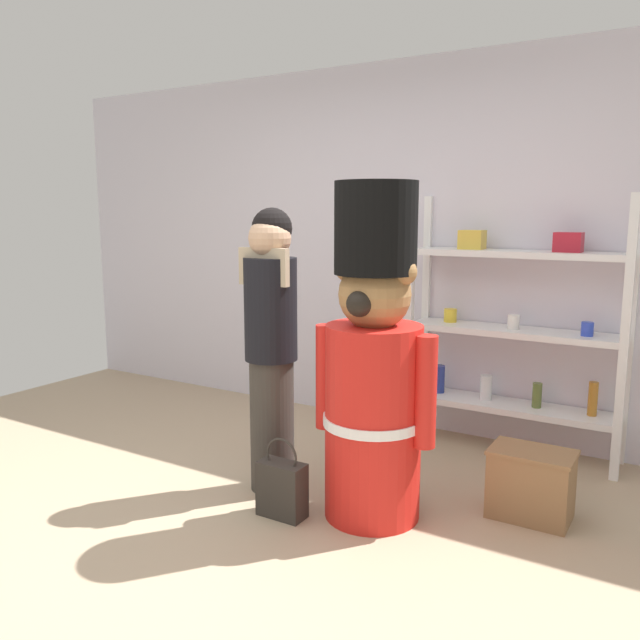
{
  "coord_description": "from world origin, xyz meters",
  "views": [
    {
      "loc": [
        1.87,
        -2.11,
        1.56
      ],
      "look_at": [
        0.17,
        0.7,
        1.0
      ],
      "focal_mm": 35.95,
      "sensor_mm": 36.0,
      "label": 1
    }
  ],
  "objects_px": {
    "person_shopper": "(271,339)",
    "display_crate": "(531,484)",
    "shopping_bag": "(282,488)",
    "merchandise_shelf": "(513,327)",
    "teddy_bear_guard": "(374,369)"
  },
  "relations": [
    {
      "from": "teddy_bear_guard",
      "to": "person_shopper",
      "type": "xyz_separation_m",
      "value": [
        -0.63,
        0.01,
        0.08
      ]
    },
    {
      "from": "shopping_bag",
      "to": "person_shopper",
      "type": "bearing_deg",
      "value": 133.01
    },
    {
      "from": "merchandise_shelf",
      "to": "teddy_bear_guard",
      "type": "bearing_deg",
      "value": -105.51
    },
    {
      "from": "display_crate",
      "to": "merchandise_shelf",
      "type": "bearing_deg",
      "value": 111.64
    },
    {
      "from": "shopping_bag",
      "to": "display_crate",
      "type": "distance_m",
      "value": 1.28
    },
    {
      "from": "display_crate",
      "to": "teddy_bear_guard",
      "type": "bearing_deg",
      "value": -150.65
    },
    {
      "from": "merchandise_shelf",
      "to": "person_shopper",
      "type": "distance_m",
      "value": 1.62
    },
    {
      "from": "person_shopper",
      "to": "shopping_bag",
      "type": "xyz_separation_m",
      "value": [
        0.24,
        -0.26,
        -0.71
      ]
    },
    {
      "from": "person_shopper",
      "to": "shopping_bag",
      "type": "relative_size",
      "value": 3.75
    },
    {
      "from": "merchandise_shelf",
      "to": "display_crate",
      "type": "distance_m",
      "value": 1.15
    },
    {
      "from": "person_shopper",
      "to": "display_crate",
      "type": "bearing_deg",
      "value": 16.28
    },
    {
      "from": "person_shopper",
      "to": "display_crate",
      "type": "distance_m",
      "value": 1.56
    },
    {
      "from": "merchandise_shelf",
      "to": "display_crate",
      "type": "relative_size",
      "value": 4.0
    },
    {
      "from": "person_shopper",
      "to": "display_crate",
      "type": "xyz_separation_m",
      "value": [
        1.34,
        0.39,
        -0.68
      ]
    },
    {
      "from": "merchandise_shelf",
      "to": "person_shopper",
      "type": "relative_size",
      "value": 1.05
    }
  ]
}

